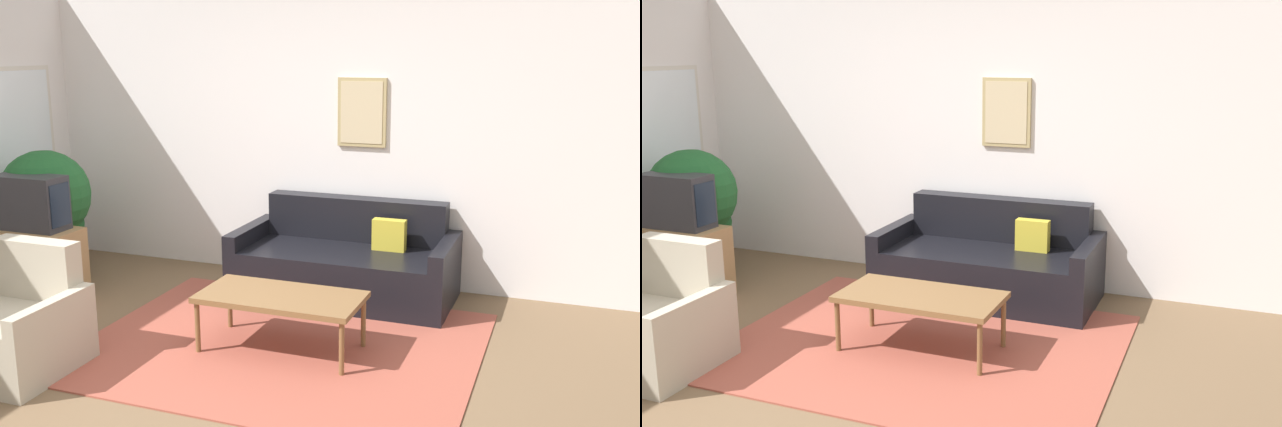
{
  "view_description": "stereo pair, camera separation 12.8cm",
  "coord_description": "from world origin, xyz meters",
  "views": [
    {
      "loc": [
        2.24,
        -3.53,
        2.09
      ],
      "look_at": [
        0.4,
        1.51,
        0.85
      ],
      "focal_mm": 40.0,
      "sensor_mm": 36.0,
      "label": 1
    },
    {
      "loc": [
        2.36,
        -3.49,
        2.09
      ],
      "look_at": [
        0.4,
        1.51,
        0.85
      ],
      "focal_mm": 40.0,
      "sensor_mm": 36.0,
      "label": 2
    }
  ],
  "objects": [
    {
      "name": "tv",
      "position": [
        -2.04,
        1.1,
        0.84
      ],
      "size": [
        0.62,
        0.28,
        0.46
      ],
      "color": "#2D2D33",
      "rests_on": "tv_stand"
    },
    {
      "name": "wall_back",
      "position": [
        0.0,
        2.53,
        1.35
      ],
      "size": [
        8.0,
        0.09,
        2.7
      ],
      "color": "silver",
      "rests_on": "ground_plane"
    },
    {
      "name": "potted_plant_by_window",
      "position": [
        -2.4,
        1.9,
        0.37
      ],
      "size": [
        0.39,
        0.39,
        0.63
      ],
      "color": "#383D42",
      "rests_on": "ground_plane"
    },
    {
      "name": "coffee_table",
      "position": [
        0.36,
        0.8,
        0.38
      ],
      "size": [
        1.14,
        0.57,
        0.42
      ],
      "color": "brown",
      "rests_on": "ground_plane"
    },
    {
      "name": "potted_plant_tall",
      "position": [
        -2.18,
        1.44,
        0.8
      ],
      "size": [
        0.79,
        0.79,
        1.23
      ],
      "color": "beige",
      "rests_on": "ground_plane"
    },
    {
      "name": "ground_plane",
      "position": [
        0.0,
        0.0,
        0.0
      ],
      "size": [
        16.0,
        16.0,
        0.0
      ],
      "primitive_type": "plane",
      "color": "brown"
    },
    {
      "name": "couch",
      "position": [
        0.43,
        2.06,
        0.28
      ],
      "size": [
        1.86,
        0.9,
        0.81
      ],
      "color": "black",
      "rests_on": "ground_plane"
    },
    {
      "name": "armchair",
      "position": [
        -1.2,
        -0.07,
        0.28
      ],
      "size": [
        0.81,
        0.76,
        0.82
      ],
      "rotation": [
        0.0,
        0.0,
        0.32
      ],
      "color": "#B2A893",
      "rests_on": "ground_plane"
    },
    {
      "name": "tv_stand",
      "position": [
        -2.04,
        1.1,
        0.31
      ],
      "size": [
        0.8,
        0.41,
        0.61
      ],
      "color": "#A87F51",
      "rests_on": "ground_plane"
    },
    {
      "name": "area_rug",
      "position": [
        0.33,
        0.88,
        0.01
      ],
      "size": [
        2.79,
        2.26,
        0.01
      ],
      "color": "#9E4C3D",
      "rests_on": "ground_plane"
    },
    {
      "name": "potted_plant_small",
      "position": [
        -2.43,
        1.89,
        0.37
      ],
      "size": [
        0.38,
        0.38,
        0.64
      ],
      "color": "#383D42",
      "rests_on": "ground_plane"
    }
  ]
}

